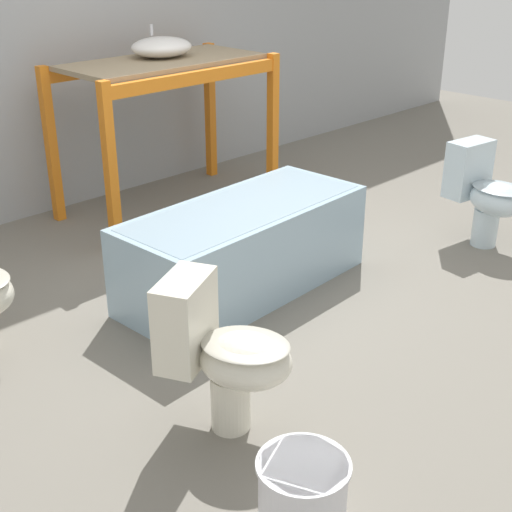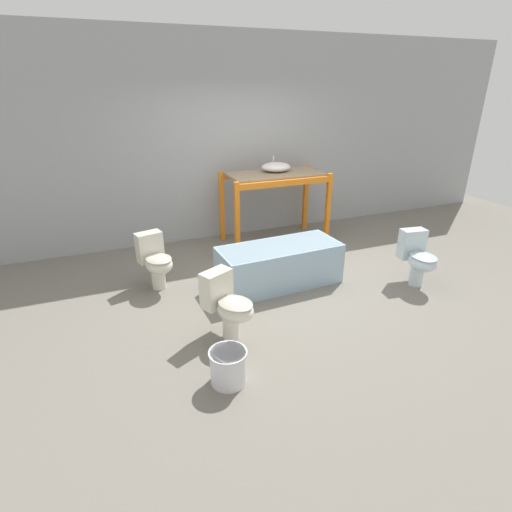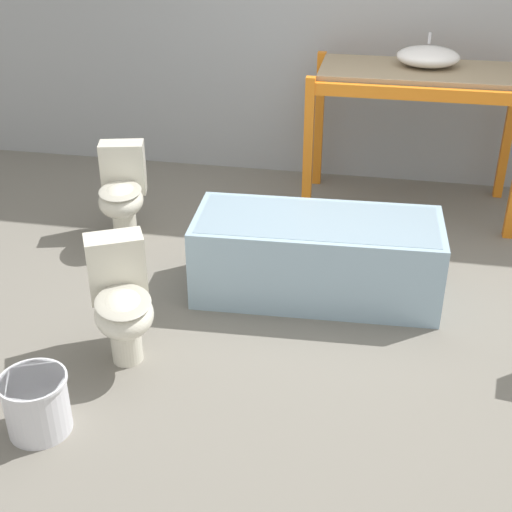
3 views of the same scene
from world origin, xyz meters
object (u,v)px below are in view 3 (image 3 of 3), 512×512
at_px(bathtub_main, 317,251).
at_px(toilet_far, 121,300).
at_px(toilet_extra, 122,191).
at_px(bucket_white, 37,403).
at_px(sink_basin, 428,57).

relative_size(bathtub_main, toilet_far, 2.29).
bearing_deg(toilet_extra, toilet_far, -84.10).
bearing_deg(toilet_far, toilet_extra, 83.42).
xyz_separation_m(toilet_extra, bucket_white, (0.29, -2.06, -0.22)).
height_order(bathtub_main, toilet_far, toilet_far).
xyz_separation_m(bathtub_main, bucket_white, (-1.21, -1.56, -0.14)).
bearing_deg(bucket_white, sink_basin, 59.14).
relative_size(sink_basin, toilet_extra, 0.67).
bearing_deg(bathtub_main, bucket_white, -130.66).
height_order(toilet_extra, bucket_white, toilet_extra).
height_order(bathtub_main, bucket_white, bathtub_main).
xyz_separation_m(bathtub_main, toilet_extra, (-1.50, 0.50, 0.08)).
bearing_deg(toilet_far, bathtub_main, 15.55).
bearing_deg(sink_basin, toilet_extra, -154.31).
xyz_separation_m(bathtub_main, toilet_far, (-0.99, -0.90, 0.08)).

